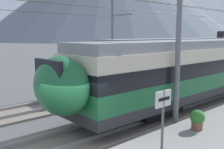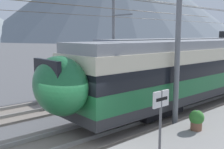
% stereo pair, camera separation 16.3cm
% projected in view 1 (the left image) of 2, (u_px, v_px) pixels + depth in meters
% --- Properties ---
extents(track_near, '(120.00, 3.00, 0.28)m').
position_uv_depth(track_near, '(56.00, 144.00, 9.83)').
color(track_near, slate).
rests_on(track_near, ground).
extents(track_far, '(120.00, 3.00, 0.28)m').
position_uv_depth(track_far, '(8.00, 115.00, 13.45)').
color(track_far, slate).
rests_on(track_far, ground).
extents(train_near_platform, '(24.78, 3.04, 4.27)m').
position_uv_depth(train_near_platform, '(213.00, 64.00, 17.35)').
color(train_near_platform, '#2D2D30').
rests_on(train_near_platform, track_near).
extents(train_far_track, '(27.25, 3.03, 4.27)m').
position_uv_depth(train_far_track, '(200.00, 55.00, 25.45)').
color(train_far_track, '#2D2D30').
rests_on(train_far_track, track_far).
extents(catenary_mast_mid, '(45.03, 2.05, 7.35)m').
position_uv_depth(catenary_mast_mid, '(176.00, 41.00, 11.47)').
color(catenary_mast_mid, slate).
rests_on(catenary_mast_mid, ground).
extents(catenary_mast_far_side, '(45.03, 2.15, 8.13)m').
position_uv_depth(catenary_mast_far_side, '(114.00, 34.00, 19.97)').
color(catenary_mast_far_side, slate).
rests_on(catenary_mast_far_side, ground).
extents(platform_sign, '(0.70, 0.08, 2.13)m').
position_uv_depth(platform_sign, '(163.00, 109.00, 7.91)').
color(platform_sign, '#59595B').
rests_on(platform_sign, platform_slab).
extents(potted_plant_platform_edge, '(0.60, 0.60, 0.82)m').
position_uv_depth(potted_plant_platform_edge, '(197.00, 119.00, 10.43)').
color(potted_plant_platform_edge, brown).
rests_on(potted_plant_platform_edge, platform_slab).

